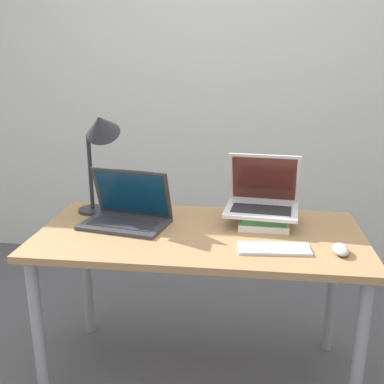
# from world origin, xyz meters

# --- Properties ---
(wall_back) EXTENTS (8.00, 0.05, 2.70)m
(wall_back) POSITION_xyz_m (0.00, 1.78, 1.35)
(wall_back) COLOR silver
(wall_back) RESTS_ON ground_plane
(desk) EXTENTS (1.41, 0.70, 0.74)m
(desk) POSITION_xyz_m (0.00, 0.35, 0.66)
(desk) COLOR #9E754C
(desk) RESTS_ON ground_plane
(laptop_left) EXTENTS (0.41, 0.31, 0.25)m
(laptop_left) POSITION_xyz_m (-0.34, 0.41, 0.79)
(laptop_left) COLOR #333338
(laptop_left) RESTS_ON desk
(book_stack) EXTENTS (0.22, 0.24, 0.06)m
(book_stack) POSITION_xyz_m (0.28, 0.48, 0.77)
(book_stack) COLOR white
(book_stack) RESTS_ON desk
(laptop_on_books) EXTENTS (0.35, 0.29, 0.26)m
(laptop_on_books) POSITION_xyz_m (0.27, 0.51, 0.85)
(laptop_on_books) COLOR silver
(laptop_on_books) RESTS_ON book_stack
(wireless_keyboard) EXTENTS (0.29, 0.13, 0.01)m
(wireless_keyboard) POSITION_xyz_m (0.31, 0.19, 0.75)
(wireless_keyboard) COLOR silver
(wireless_keyboard) RESTS_ON desk
(mouse) EXTENTS (0.06, 0.11, 0.03)m
(mouse) POSITION_xyz_m (0.57, 0.19, 0.76)
(mouse) COLOR #B2B2B7
(mouse) RESTS_ON desk
(desk_lamp) EXTENTS (0.23, 0.20, 0.52)m
(desk_lamp) POSITION_xyz_m (-0.49, 0.52, 1.12)
(desk_lamp) COLOR #28282D
(desk_lamp) RESTS_ON desk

